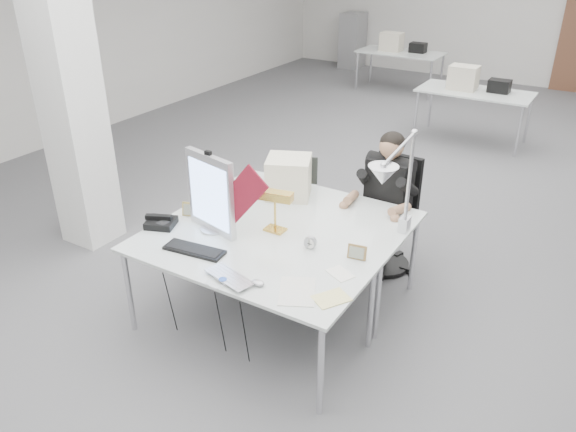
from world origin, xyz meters
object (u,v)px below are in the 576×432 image
beige_monitor (289,177)px  desk_phone (161,223)px  office_chair (387,216)px  architect_lamp (397,194)px  monitor (211,193)px  desk_main (246,256)px  laptop (223,281)px  seated_person (389,181)px  bankers_lamp (275,211)px

beige_monitor → desk_phone: bearing=-143.1°
office_chair → architect_lamp: size_ratio=1.30×
office_chair → desk_phone: office_chair is taller
monitor → desk_phone: bearing=-144.0°
desk_main → laptop: (0.08, -0.38, 0.03)m
beige_monitor → monitor: bearing=-125.6°
desk_main → architect_lamp: (0.85, 0.68, 0.43)m
beige_monitor → architect_lamp: bearing=-41.2°
desk_main → office_chair: office_chair is taller
office_chair → desk_phone: bearing=-126.7°
office_chair → seated_person: 0.36m
laptop → beige_monitor: bearing=118.5°
office_chair → beige_monitor: (-0.75, -0.49, 0.39)m
desk_main → desk_phone: bearing=179.1°
laptop → architect_lamp: 1.37m
bankers_lamp → beige_monitor: beige_monitor is taller
beige_monitor → seated_person: bearing=6.4°
bankers_lamp → desk_phone: 0.92m
desk_main → seated_person: (0.49, 1.47, 0.16)m
office_chair → beige_monitor: bearing=-142.4°
office_chair → desk_main: bearing=-103.5°
desk_main → architect_lamp: architect_lamp is taller
bankers_lamp → seated_person: bearing=53.4°
laptop → beige_monitor: beige_monitor is taller
beige_monitor → office_chair: bearing=9.1°
bankers_lamp → beige_monitor: (-0.25, 0.61, 0.01)m
desk_phone → monitor: bearing=1.6°
office_chair → monitor: size_ratio=1.73×
desk_main → monitor: (-0.43, 0.18, 0.32)m
desk_main → beige_monitor: (-0.26, 1.03, 0.19)m
architect_lamp → office_chair: bearing=107.2°
monitor → bankers_lamp: (0.42, 0.24, -0.14)m
office_chair → architect_lamp: architect_lamp is taller
seated_person → beige_monitor: bearing=-145.2°
seated_person → architect_lamp: (0.36, -0.78, 0.27)m
seated_person → laptop: 1.89m
monitor → beige_monitor: size_ratio=1.68×
monitor → laptop: bearing=-34.1°
bankers_lamp → architect_lamp: 0.93m
bankers_lamp → beige_monitor: 0.66m
monitor → laptop: 0.82m
monitor → beige_monitor: monitor is taller
seated_person → bankers_lamp: bearing=-111.2°
laptop → bankers_lamp: size_ratio=1.10×
desk_main → laptop: 0.39m
office_chair → laptop: 1.95m
architect_lamp → desk_main: bearing=-147.1°
seated_person → office_chair: bearing=94.5°
desk_phone → laptop: bearing=-44.6°
seated_person → desk_phone: (-1.32, -1.45, -0.12)m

